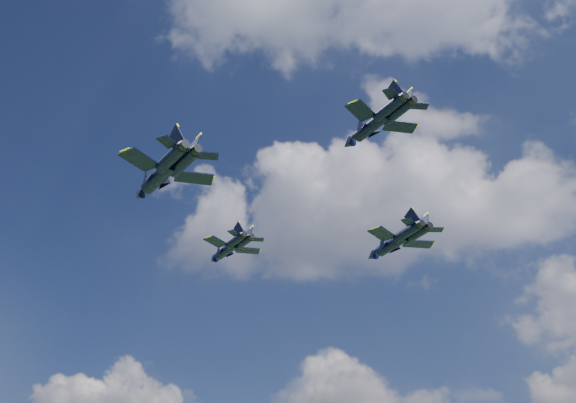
# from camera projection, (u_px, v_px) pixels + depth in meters

# --- Properties ---
(jet_lead) EXTENTS (12.72, 11.47, 3.30)m
(jet_lead) POSITION_uv_depth(u_px,v_px,m) (226.00, 250.00, 124.02)
(jet_lead) COLOR black
(jet_left) EXTENTS (16.28, 14.29, 4.18)m
(jet_left) POSITION_uv_depth(u_px,v_px,m) (158.00, 177.00, 96.31)
(jet_left) COLOR black
(jet_right) EXTENTS (14.06, 13.55, 3.76)m
(jet_right) POSITION_uv_depth(u_px,v_px,m) (391.00, 244.00, 114.78)
(jet_right) COLOR black
(jet_slot) EXTENTS (12.78, 11.69, 3.34)m
(jet_slot) POSITION_uv_depth(u_px,v_px,m) (370.00, 127.00, 91.87)
(jet_slot) COLOR black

